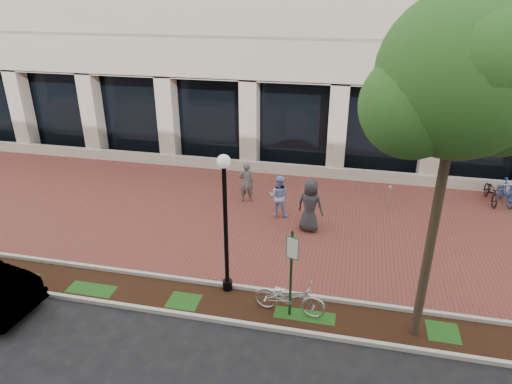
% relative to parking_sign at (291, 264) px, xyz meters
% --- Properties ---
extents(ground, '(120.00, 120.00, 0.00)m').
position_rel_parking_sign_xyz_m(ground, '(-1.49, 5.34, -1.60)').
color(ground, black).
rests_on(ground, ground).
extents(brick_plaza, '(40.00, 9.00, 0.01)m').
position_rel_parking_sign_xyz_m(brick_plaza, '(-1.49, 5.34, -1.60)').
color(brick_plaza, brown).
rests_on(brick_plaza, ground).
extents(planting_strip, '(40.00, 1.50, 0.01)m').
position_rel_parking_sign_xyz_m(planting_strip, '(-1.49, 0.09, -1.60)').
color(planting_strip, black).
rests_on(planting_strip, ground).
extents(curb_plaza_side, '(40.00, 0.12, 0.12)m').
position_rel_parking_sign_xyz_m(curb_plaza_side, '(-1.49, 0.84, -1.54)').
color(curb_plaza_side, '#B8B7AE').
rests_on(curb_plaza_side, ground).
extents(curb_street_side, '(40.00, 0.12, 0.12)m').
position_rel_parking_sign_xyz_m(curb_street_side, '(-1.49, -0.66, -1.54)').
color(curb_street_side, '#B8B7AE').
rests_on(curb_street_side, ground).
extents(parking_sign, '(0.34, 0.07, 2.54)m').
position_rel_parking_sign_xyz_m(parking_sign, '(0.00, 0.00, 0.00)').
color(parking_sign, '#153B18').
rests_on(parking_sign, ground).
extents(lamppost, '(0.36, 0.36, 4.10)m').
position_rel_parking_sign_xyz_m(lamppost, '(-1.91, 0.74, 0.71)').
color(lamppost, black).
rests_on(lamppost, ground).
extents(street_tree, '(3.98, 3.31, 8.02)m').
position_rel_parking_sign_xyz_m(street_tree, '(3.21, 0.05, 4.54)').
color(street_tree, '#403424').
rests_on(street_tree, ground).
extents(locked_bicycle, '(1.98, 0.83, 1.01)m').
position_rel_parking_sign_xyz_m(locked_bicycle, '(-0.03, 0.12, -1.10)').
color(locked_bicycle, silver).
rests_on(locked_bicycle, ground).
extents(pedestrian_left, '(0.69, 0.55, 1.66)m').
position_rel_parking_sign_xyz_m(pedestrian_left, '(-2.78, 6.64, -0.78)').
color(pedestrian_left, '#5B5C60').
rests_on(pedestrian_left, ground).
extents(pedestrian_mid, '(0.83, 0.67, 1.61)m').
position_rel_parking_sign_xyz_m(pedestrian_mid, '(-1.29, 5.66, -0.80)').
color(pedestrian_mid, '#9BAEE8').
rests_on(pedestrian_mid, ground).
extents(pedestrian_right, '(1.08, 0.86, 1.92)m').
position_rel_parking_sign_xyz_m(pedestrian_right, '(-0.03, 4.76, -0.64)').
color(pedestrian_right, '#2B2C30').
rests_on(pedestrian_right, ground).
extents(bollard, '(0.12, 0.12, 1.02)m').
position_rel_parking_sign_xyz_m(bollard, '(2.77, 7.05, -1.09)').
color(bollard, silver).
rests_on(bollard, ground).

